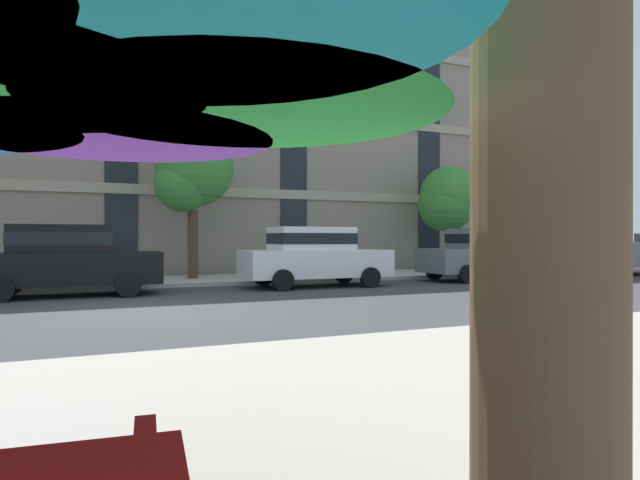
{
  "coord_description": "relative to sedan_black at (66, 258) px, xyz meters",
  "views": [
    {
      "loc": [
        -1.05,
        -11.07,
        1.44
      ],
      "look_at": [
        5.11,
        3.2,
        1.4
      ],
      "focal_mm": 30.1,
      "sensor_mm": 36.0,
      "label": 1
    }
  ],
  "objects": [
    {
      "name": "street_tree_middle",
      "position": [
        3.67,
        3.3,
        2.67
      ],
      "size": [
        2.64,
        2.6,
        5.1
      ],
      "color": "#4C3823",
      "rests_on": "ground"
    },
    {
      "name": "sedan_white",
      "position": [
        6.72,
        0.0,
        0.0
      ],
      "size": [
        4.4,
        1.98,
        1.78
      ],
      "color": "silver",
      "rests_on": "ground"
    },
    {
      "name": "sedan_black",
      "position": [
        0.0,
        0.0,
        0.0
      ],
      "size": [
        4.4,
        1.98,
        1.78
      ],
      "color": "black",
      "rests_on": "ground"
    },
    {
      "name": "ground_plane",
      "position": [
        1.58,
        -3.7,
        -0.95
      ],
      "size": [
        120.0,
        120.0,
        0.0
      ],
      "primitive_type": "plane",
      "color": "#38383A"
    },
    {
      "name": "pickup_gray",
      "position": [
        19.25,
        0.0,
        0.08
      ],
      "size": [
        5.1,
        2.12,
        2.2
      ],
      "color": "slate",
      "rests_on": "ground"
    },
    {
      "name": "sidewalk_far",
      "position": [
        1.58,
        3.1,
        -0.89
      ],
      "size": [
        56.0,
        3.6,
        0.12
      ],
      "primitive_type": "cube",
      "color": "#B2ADA3",
      "rests_on": "ground"
    },
    {
      "name": "apartment_building",
      "position": [
        1.58,
        11.29,
        5.45
      ],
      "size": [
        45.23,
        12.08,
        12.8
      ],
      "color": "gray",
      "rests_on": "ground"
    },
    {
      "name": "sedan_gray",
      "position": [
        13.08,
        0.0,
        0.0
      ],
      "size": [
        4.4,
        1.98,
        1.78
      ],
      "color": "slate",
      "rests_on": "ground"
    },
    {
      "name": "street_tree_right",
      "position": [
        14.07,
        3.35,
        2.1
      ],
      "size": [
        2.44,
        2.39,
        4.41
      ],
      "color": "#4C3823",
      "rests_on": "ground"
    }
  ]
}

